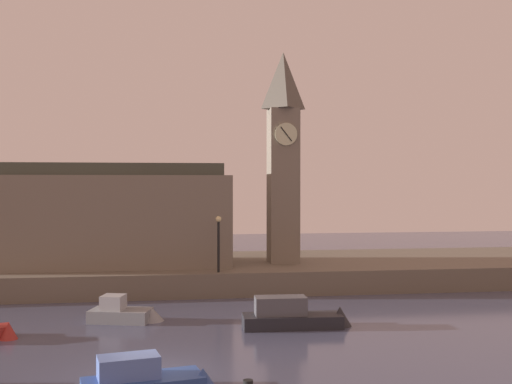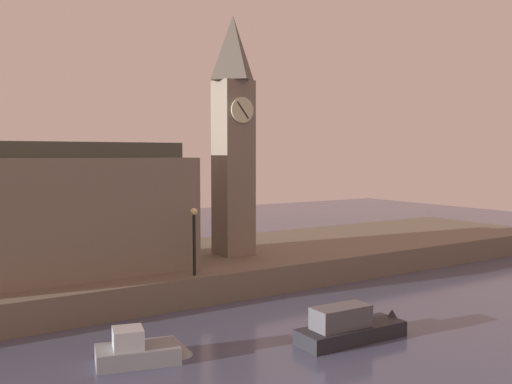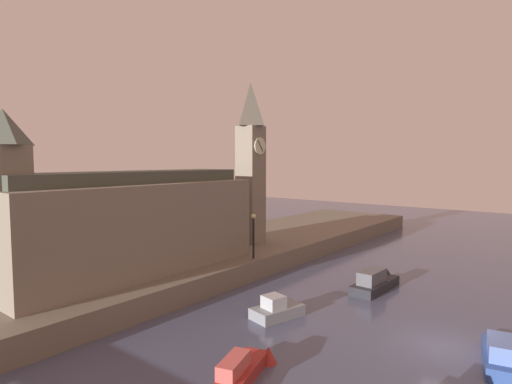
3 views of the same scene
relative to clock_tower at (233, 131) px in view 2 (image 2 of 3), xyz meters
name	(u,v)px [view 2 (image 2 of 3)]	position (x,y,z in m)	size (l,w,h in m)	color
far_embankment	(92,279)	(-8.44, 1.16, -8.26)	(70.00, 12.00, 1.50)	#6B6051
clock_tower	(233,131)	(0.00, 0.00, 0.00)	(2.19, 2.24, 14.44)	slate
parliament_hall	(3,212)	(-13.00, 0.14, -4.17)	(17.62, 6.07, 10.17)	slate
streetlamp	(194,233)	(-4.79, -4.15, -5.33)	(0.36, 0.36, 3.43)	black
boat_cruiser_grey	(147,349)	(-9.84, -10.21, -8.58)	(3.99, 2.28, 1.37)	gray
boat_barge_dark	(360,326)	(-1.47, -12.65, -8.49)	(5.51, 1.77, 1.76)	#232328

